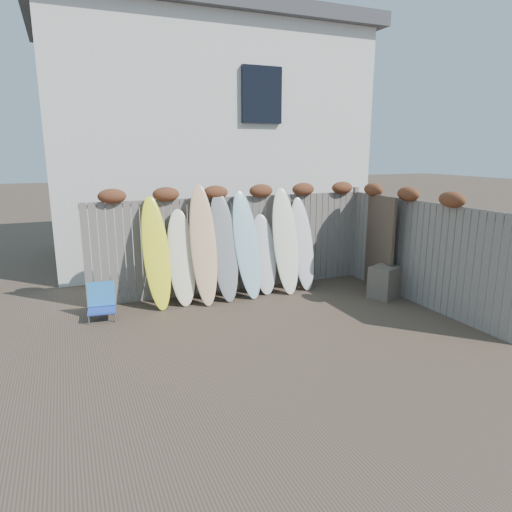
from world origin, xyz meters
name	(u,v)px	position (x,y,z in m)	size (l,w,h in m)	color
ground	(284,329)	(0.00, 0.00, 0.00)	(80.00, 80.00, 0.00)	#493A2D
back_fence	(237,235)	(0.06, 2.39, 1.18)	(6.05, 0.28, 2.24)	slate
right_fence	(418,245)	(2.99, 0.25, 1.14)	(0.28, 4.40, 2.24)	slate
house	(200,140)	(0.50, 6.50, 3.20)	(8.50, 5.50, 6.33)	silver
beach_chair	(102,302)	(-2.77, 1.73, 0.29)	(0.52, 0.55, 0.63)	#2444B4
wooden_crate	(384,282)	(2.62, 0.73, 0.32)	(0.55, 0.46, 0.64)	#736956
lattice_panel	(378,243)	(2.88, 1.32, 1.01)	(0.06, 1.35, 2.02)	brown
surfboard_0	(156,253)	(-1.71, 1.98, 1.05)	(0.50, 0.07, 2.18)	#FFF922
surfboard_1	(182,257)	(-1.23, 1.99, 0.91)	(0.53, 0.07, 1.90)	#FEF1C6
surfboard_2	(203,245)	(-0.81, 1.91, 1.15)	(0.51, 0.07, 2.39)	#FFB193
surfboard_3	(224,247)	(-0.38, 1.95, 1.07)	(0.53, 0.07, 2.22)	gray
surfboard_4	(247,244)	(0.11, 1.94, 1.07)	(0.53, 0.07, 2.23)	#98CBD9
surfboard_5	(264,254)	(0.51, 2.01, 0.82)	(0.51, 0.07, 1.70)	silver
surfboard_6	(285,241)	(0.97, 1.92, 1.08)	(0.53, 0.07, 2.26)	white
surfboard_7	(302,244)	(1.42, 2.01, 0.97)	(0.48, 0.07, 2.03)	silver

